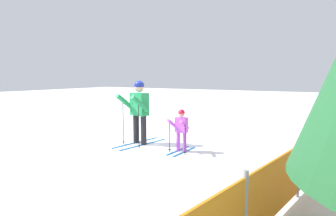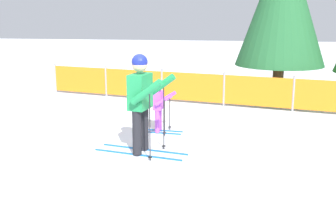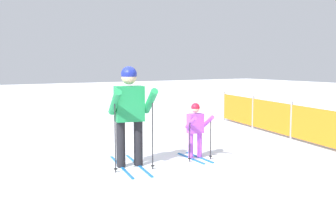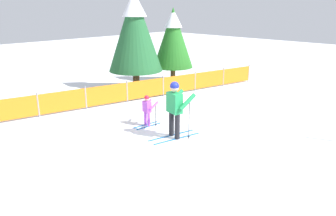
{
  "view_description": "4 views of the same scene",
  "coord_description": "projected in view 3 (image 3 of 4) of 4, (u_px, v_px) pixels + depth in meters",
  "views": [
    {
      "loc": [
        6.13,
        4.35,
        1.89
      ],
      "look_at": [
        0.07,
        0.8,
        1.05
      ],
      "focal_mm": 28.0,
      "sensor_mm": 36.0,
      "label": 1
    },
    {
      "loc": [
        1.84,
        -7.1,
        2.5
      ],
      "look_at": [
        0.66,
        0.83,
        0.66
      ],
      "focal_mm": 45.0,
      "sensor_mm": 36.0,
      "label": 2
    },
    {
      "loc": [
        6.93,
        -3.25,
        1.85
      ],
      "look_at": [
        0.08,
        0.94,
        0.98
      ],
      "focal_mm": 45.0,
      "sensor_mm": 36.0,
      "label": 3
    },
    {
      "loc": [
        -6.59,
        -6.54,
        3.97
      ],
      "look_at": [
        0.68,
        0.67,
        0.73
      ],
      "focal_mm": 35.0,
      "sensor_mm": 36.0,
      "label": 4
    }
  ],
  "objects": [
    {
      "name": "skier_child",
      "position": [
        196.0,
        126.0,
        8.08
      ],
      "size": [
        1.03,
        0.53,
        1.08
      ],
      "rotation": [
        0.0,
        0.0,
        -0.09
      ],
      "color": "#1966B2",
      "rests_on": "ground_plane"
    },
    {
      "name": "ground_plane",
      "position": [
        122.0,
        163.0,
        7.77
      ],
      "size": [
        60.0,
        60.0,
        0.0
      ],
      "primitive_type": "plane",
      "color": "white"
    },
    {
      "name": "skier_adult",
      "position": [
        130.0,
        107.0,
        7.39
      ],
      "size": [
        1.73,
        0.85,
        1.79
      ],
      "rotation": [
        0.0,
        0.0,
        -0.21
      ],
      "color": "#1966B2",
      "rests_on": "ground_plane"
    }
  ]
}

